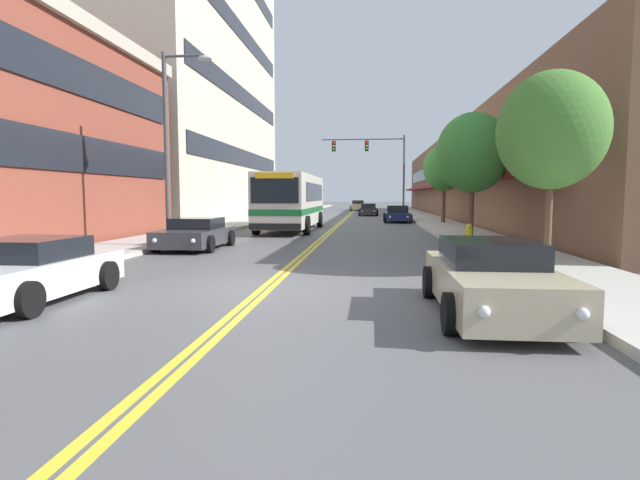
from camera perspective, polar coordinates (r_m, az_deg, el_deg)
ground_plane at (r=47.72m, az=3.10°, el=2.65°), size 240.00×240.00×0.00m
sidewalk_left at (r=48.56m, az=-5.20°, el=2.78°), size 3.02×106.00×0.17m
sidewalk_right at (r=47.90m, az=11.52°, el=2.67°), size 3.02×106.00×0.17m
centre_line at (r=47.72m, az=3.10°, el=2.65°), size 0.34×106.00×0.01m
office_tower_left at (r=47.92m, az=-16.46°, el=21.61°), size 12.08×29.16×31.63m
storefront_row_right at (r=48.80m, az=18.36°, el=6.83°), size 9.10×68.00×7.46m
city_bus at (r=29.44m, az=-3.18°, el=4.65°), size 2.95×10.74×3.19m
car_white_parked_left_near at (r=11.12m, az=-30.60°, el=-3.12°), size 2.16×4.16×1.21m
car_dark_grey_parked_left_mid at (r=19.60m, az=-14.01°, el=0.66°), size 2.20×4.36×1.18m
car_beige_parked_right_foreground at (r=9.01m, az=18.98°, el=-4.30°), size 1.98×4.47×1.26m
car_navy_parked_right_mid at (r=38.76m, az=8.82°, el=2.91°), size 2.07×4.45×1.28m
car_champagne_moving_lead at (r=69.19m, az=4.37°, el=3.93°), size 2.05×4.64×1.38m
car_charcoal_moving_second at (r=51.60m, az=5.55°, el=3.46°), size 1.97×4.66×1.23m
traffic_signal_mast at (r=45.95m, az=6.50°, el=9.20°), size 7.55×0.38×7.46m
street_lamp_left_near at (r=19.55m, az=-16.50°, el=11.56°), size 1.89×0.28×7.22m
street_tree_right_near at (r=14.19m, az=24.98°, el=11.25°), size 2.71×2.71×4.99m
street_tree_right_mid at (r=22.27m, az=17.07°, el=9.51°), size 3.06×3.06×5.34m
street_tree_right_far at (r=35.91m, az=14.00°, el=7.96°), size 2.87×2.87×5.35m
fire_hydrant at (r=19.60m, az=16.65°, el=0.63°), size 0.32×0.24×0.81m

